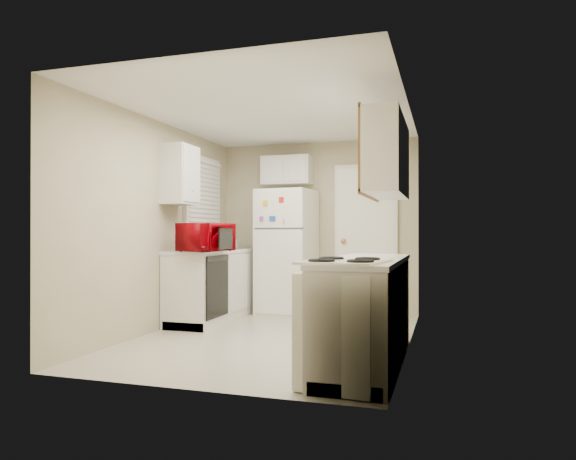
% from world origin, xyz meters
% --- Properties ---
extents(floor, '(3.80, 3.80, 0.00)m').
position_xyz_m(floor, '(0.00, 0.00, 0.00)').
color(floor, beige).
rests_on(floor, ground).
extents(ceiling, '(3.80, 3.80, 0.00)m').
position_xyz_m(ceiling, '(0.00, 0.00, 2.40)').
color(ceiling, white).
rests_on(ceiling, floor).
extents(wall_left, '(3.80, 3.80, 0.00)m').
position_xyz_m(wall_left, '(-1.40, 0.00, 1.20)').
color(wall_left, '#B6AB89').
rests_on(wall_left, floor).
extents(wall_right, '(3.80, 3.80, 0.00)m').
position_xyz_m(wall_right, '(1.40, 0.00, 1.20)').
color(wall_right, '#B6AB89').
rests_on(wall_right, floor).
extents(wall_back, '(2.80, 2.80, 0.00)m').
position_xyz_m(wall_back, '(0.00, 1.90, 1.20)').
color(wall_back, '#B6AB89').
rests_on(wall_back, floor).
extents(wall_front, '(2.80, 2.80, 0.00)m').
position_xyz_m(wall_front, '(0.00, -1.90, 1.20)').
color(wall_front, '#B6AB89').
rests_on(wall_front, floor).
extents(left_counter, '(0.60, 1.80, 0.90)m').
position_xyz_m(left_counter, '(-1.10, 0.90, 0.45)').
color(left_counter, silver).
rests_on(left_counter, floor).
extents(dishwasher, '(0.03, 0.58, 0.72)m').
position_xyz_m(dishwasher, '(-0.81, 0.30, 0.49)').
color(dishwasher, black).
rests_on(dishwasher, floor).
extents(sink, '(0.54, 0.74, 0.16)m').
position_xyz_m(sink, '(-1.10, 1.05, 0.86)').
color(sink, gray).
rests_on(sink, left_counter).
extents(microwave, '(0.66, 0.48, 0.39)m').
position_xyz_m(microwave, '(-0.90, 0.20, 1.05)').
color(microwave, '#870007').
rests_on(microwave, left_counter).
extents(soap_bottle, '(0.10, 0.10, 0.19)m').
position_xyz_m(soap_bottle, '(-1.15, 1.57, 1.00)').
color(soap_bottle, silver).
rests_on(soap_bottle, left_counter).
extents(window_blinds, '(0.10, 0.98, 1.08)m').
position_xyz_m(window_blinds, '(-1.36, 1.05, 1.60)').
color(window_blinds, silver).
rests_on(window_blinds, wall_left).
extents(upper_cabinet_left, '(0.30, 0.45, 0.70)m').
position_xyz_m(upper_cabinet_left, '(-1.25, 0.22, 1.80)').
color(upper_cabinet_left, silver).
rests_on(upper_cabinet_left, wall_left).
extents(refrigerator, '(0.77, 0.75, 1.71)m').
position_xyz_m(refrigerator, '(-0.35, 1.57, 0.85)').
color(refrigerator, white).
rests_on(refrigerator, floor).
extents(cabinet_over_fridge, '(0.70, 0.30, 0.40)m').
position_xyz_m(cabinet_over_fridge, '(-0.40, 1.75, 2.00)').
color(cabinet_over_fridge, silver).
rests_on(cabinet_over_fridge, wall_back).
extents(interior_door, '(0.86, 0.06, 2.08)m').
position_xyz_m(interior_door, '(0.70, 1.86, 1.02)').
color(interior_door, white).
rests_on(interior_door, floor).
extents(right_counter, '(0.60, 2.00, 0.90)m').
position_xyz_m(right_counter, '(1.10, -0.80, 0.45)').
color(right_counter, silver).
rests_on(right_counter, floor).
extents(stove, '(0.64, 0.75, 0.84)m').
position_xyz_m(stove, '(1.04, -1.44, 0.42)').
color(stove, white).
rests_on(stove, floor).
extents(upper_cabinet_right, '(0.30, 1.20, 0.70)m').
position_xyz_m(upper_cabinet_right, '(1.25, -0.50, 1.80)').
color(upper_cabinet_right, silver).
rests_on(upper_cabinet_right, wall_right).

